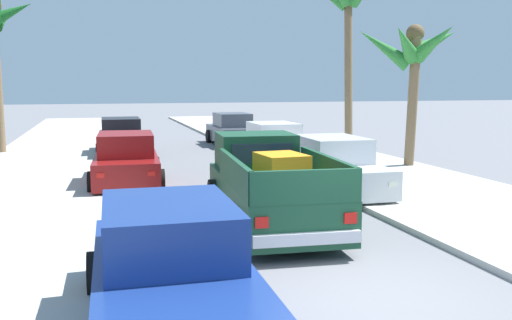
% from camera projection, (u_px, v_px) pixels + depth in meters
% --- Properties ---
extents(ground_plane, '(160.00, 160.00, 0.00)m').
position_uv_depth(ground_plane, '(367.00, 297.00, 7.80)').
color(ground_plane, slate).
extents(sidewalk_left, '(5.24, 60.00, 0.12)m').
position_uv_depth(sidewalk_left, '(53.00, 175.00, 17.90)').
color(sidewalk_left, '#B2AFA8').
rests_on(sidewalk_left, ground).
extents(sidewalk_right, '(5.24, 60.00, 0.12)m').
position_uv_depth(sidewalk_right, '(340.00, 163.00, 20.57)').
color(sidewalk_right, '#B2AFA8').
rests_on(sidewalk_right, ground).
extents(curb_left, '(0.16, 60.00, 0.10)m').
position_uv_depth(curb_left, '(93.00, 173.00, 18.23)').
color(curb_left, silver).
rests_on(curb_left, ground).
extents(curb_right, '(0.16, 60.00, 0.10)m').
position_uv_depth(curb_right, '(309.00, 165.00, 20.24)').
color(curb_right, silver).
rests_on(curb_right, ground).
extents(pickup_truck, '(2.48, 5.33, 1.80)m').
position_uv_depth(pickup_truck, '(269.00, 187.00, 11.79)').
color(pickup_truck, '#19472D').
rests_on(pickup_truck, ground).
extents(car_left_near, '(2.04, 4.27, 1.54)m').
position_uv_depth(car_left_near, '(232.00, 130.00, 27.22)').
color(car_left_near, '#474C56').
rests_on(car_left_near, ground).
extents(car_right_near, '(2.04, 4.27, 1.54)m').
position_uv_depth(car_right_near, '(274.00, 145.00, 20.47)').
color(car_right_near, silver).
rests_on(car_right_near, ground).
extents(car_left_mid, '(2.06, 4.27, 1.54)m').
position_uv_depth(car_left_mid, '(121.00, 138.00, 23.28)').
color(car_left_mid, black).
rests_on(car_left_mid, ground).
extents(car_right_mid, '(2.18, 4.33, 1.54)m').
position_uv_depth(car_right_mid, '(126.00, 161.00, 16.29)').
color(car_right_mid, maroon).
rests_on(car_right_mid, ground).
extents(car_left_far, '(2.08, 4.29, 1.54)m').
position_uv_depth(car_left_far, '(170.00, 271.00, 6.73)').
color(car_left_far, navy).
rests_on(car_left_far, ground).
extents(car_right_far, '(2.08, 4.28, 1.54)m').
position_uv_depth(car_right_far, '(333.00, 168.00, 15.01)').
color(car_right_far, silver).
rests_on(car_right_far, ground).
extents(palm_tree_right_fore, '(3.76, 3.40, 5.00)m').
position_uv_depth(palm_tree_right_fore, '(413.00, 52.00, 19.05)').
color(palm_tree_right_fore, brown).
rests_on(palm_tree_right_fore, ground).
extents(palm_tree_left_mid, '(3.34, 3.88, 7.61)m').
position_uv_depth(palm_tree_left_mid, '(348.00, 6.00, 23.86)').
color(palm_tree_left_mid, brown).
rests_on(palm_tree_left_mid, ground).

